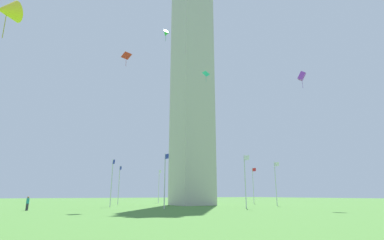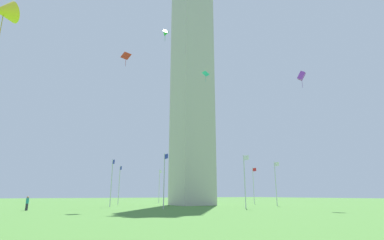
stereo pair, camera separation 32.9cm
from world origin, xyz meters
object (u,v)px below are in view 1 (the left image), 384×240
Objects in this scene: obelisk_monument at (192,55)px; flagpole_s at (159,184)px; flagpole_ne at (276,181)px; kite_yellow_delta at (7,11)px; flagpole_se at (208,185)px; kite_red_diamond at (126,56)px; flagpole_n at (245,178)px; kite_purple_box at (302,76)px; flagpole_sw at (119,183)px; kite_green_delta at (166,34)px; kite_cyan_diamond at (206,74)px; flagpole_w at (112,180)px; flagpole_nw at (165,178)px; flagpole_e at (253,184)px; person_teal_shirt at (27,203)px.

obelisk_monument is 29.21m from flagpole_s.
kite_yellow_delta reaches higher than flagpole_ne.
kite_red_diamond is at bearing -55.91° from flagpole_se.
flagpole_s is at bearing 180.00° from flagpole_n.
flagpole_se is 2.75× the size of kite_purple_box.
flagpole_n is 27.08m from flagpole_sw.
kite_green_delta is at bearing -101.50° from flagpole_n.
kite_cyan_diamond is at bearing 24.78° from flagpole_sw.
kite_red_diamond is (21.94, -15.71, 17.90)m from flagpole_s.
flagpole_n is 33.19m from kite_yellow_delta.
flagpole_w is 11.22m from flagpole_nw.
flagpole_e is at bearing 115.04° from kite_green_delta.
person_teal_shirt is at bearing -52.41° from flagpole_s.
person_teal_shirt is (-4.97, -36.41, -3.21)m from flagpole_ne.
flagpole_s is 1.00× the size of flagpole_sw.
flagpole_sw is 2.78× the size of kite_yellow_delta.
kite_cyan_diamond is (-2.45, 8.44, 17.79)m from flagpole_nw.
person_teal_shirt is (-9.27, -26.05, -3.21)m from flagpole_n.
kite_purple_box is at bearing 63.45° from kite_red_diamond.
flagpole_se and flagpole_sw have the same top height.
flagpole_ne is at bearing -32.42° from person_teal_shirt.
obelisk_monument is 29.28m from flagpole_n.
kite_green_delta reaches higher than person_teal_shirt.
flagpole_sw is at bearing 163.14° from kite_red_diamond.
flagpole_ne is at bearing 45.00° from flagpole_sw.
flagpole_w is at bearing -45.00° from flagpole_s.
flagpole_n is 1.00× the size of flagpole_nw.
kite_purple_box is 26.85m from kite_red_diamond.
flagpole_e is 20.73m from flagpole_s.
kite_cyan_diamond reaches higher than kite_purple_box.
kite_green_delta is at bearing -43.32° from obelisk_monument.
obelisk_monument reaches higher than flagpole_w.
flagpole_ne is at bearing -22.50° from flagpole_e.
flagpole_e is (-14.66, 14.66, 0.00)m from flagpole_n.
kite_yellow_delta is (27.99, -14.56, 8.37)m from flagpole_w.
flagpole_ne is 30.00m from kite_green_delta.
obelisk_monument is 35.34× the size of person_teal_shirt.
obelisk_monument is 8.02× the size of flagpole_n.
flagpole_w is 2.75× the size of kite_purple_box.
flagpole_s is 20.73m from flagpole_w.
kite_green_delta is at bearing -44.18° from flagpole_se.
kite_purple_box is at bearing 60.83° from flagpole_n.
obelisk_monument is 29.27m from flagpole_ne.
flagpole_s is 35.69m from kite_green_delta.
flagpole_w is 23.92m from kite_green_delta.
flagpole_ne is (10.43, 10.36, -25.31)m from obelisk_monument.
kite_purple_box is at bearing 32.10° from flagpole_sw.
flagpole_nw is at bearing 60.09° from kite_red_diamond.
flagpole_nw is at bearing 22.50° from flagpole_w.
flagpole_e is at bearing 157.50° from flagpole_ne.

